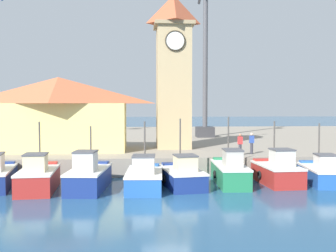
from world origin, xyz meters
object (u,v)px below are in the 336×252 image
object	(u,v)px
fishing_boat_mid_right	(182,175)
port_crane_far	(205,71)
fishing_boat_center	(144,177)
fishing_boat_right_inner	(230,172)
fishing_boat_mid_left	(89,176)
dock_worker_along_quay	(240,144)
warehouse_left	(59,113)
dock_worker_near_tower	(252,143)
clock_tower	(173,68)
fishing_boat_left_inner	(38,177)
fishing_boat_far_right	(321,173)
fishing_boat_right_outer	(277,172)

from	to	relation	value
fishing_boat_mid_right	port_crane_far	world-z (taller)	port_crane_far
fishing_boat_center	fishing_boat_right_inner	size ratio (longest dim) A/B	0.93
fishing_boat_mid_left	dock_worker_along_quay	xyz separation A→B (m)	(10.52, 4.87, 1.35)
fishing_boat_mid_left	fishing_boat_center	size ratio (longest dim) A/B	1.06
fishing_boat_right_inner	port_crane_far	xyz separation A→B (m)	(1.98, 20.89, 8.22)
warehouse_left	dock_worker_near_tower	xyz separation A→B (m)	(15.17, -3.76, -2.25)
clock_tower	warehouse_left	xyz separation A→B (m)	(-9.60, -0.93, -3.88)
fishing_boat_left_inner	clock_tower	world-z (taller)	clock_tower
fishing_boat_mid_right	port_crane_far	xyz separation A→B (m)	(5.10, 21.41, 8.32)
fishing_boat_left_inner	fishing_boat_far_right	distance (m)	17.76
fishing_boat_far_right	fishing_boat_center	bearing A→B (deg)	-175.38
fishing_boat_right_outer	clock_tower	world-z (taller)	clock_tower
fishing_boat_far_right	clock_tower	size ratio (longest dim) A/B	0.32
fishing_boat_right_outer	fishing_boat_left_inner	bearing A→B (deg)	-176.69
fishing_boat_center	fishing_boat_right_outer	distance (m)	8.62
fishing_boat_right_inner	dock_worker_near_tower	distance (m)	5.66
fishing_boat_center	dock_worker_along_quay	size ratio (longest dim) A/B	2.92
fishing_boat_left_inner	fishing_boat_center	size ratio (longest dim) A/B	0.99
fishing_boat_right_outer	dock_worker_near_tower	world-z (taller)	fishing_boat_right_outer
fishing_boat_right_inner	dock_worker_near_tower	xyz separation A→B (m)	(2.80, 4.73, 1.36)
fishing_boat_left_inner	dock_worker_along_quay	xyz separation A→B (m)	(13.45, 4.91, 1.37)
fishing_boat_left_inner	warehouse_left	bearing A→B (deg)	93.69
fishing_boat_far_right	dock_worker_along_quay	xyz separation A→B (m)	(-4.29, 4.11, 1.49)
fishing_boat_left_inner	fishing_boat_center	world-z (taller)	same
dock_worker_near_tower	fishing_boat_left_inner	bearing A→B (deg)	-158.65
clock_tower	warehouse_left	world-z (taller)	clock_tower
port_crane_far	dock_worker_near_tower	bearing A→B (deg)	-87.10
fishing_boat_mid_left	fishing_boat_center	xyz separation A→B (m)	(3.33, -0.17, -0.09)
fishing_boat_center	fishing_boat_mid_right	world-z (taller)	fishing_boat_mid_right
fishing_boat_left_inner	fishing_boat_right_outer	bearing A→B (deg)	3.31
fishing_boat_center	port_crane_far	bearing A→B (deg)	71.22
warehouse_left	fishing_boat_center	bearing A→B (deg)	-54.34
fishing_boat_center	port_crane_far	distance (m)	24.66
clock_tower	dock_worker_near_tower	xyz separation A→B (m)	(5.57, -4.69, -6.13)
port_crane_far	dock_worker_along_quay	size ratio (longest dim) A/B	12.28
fishing_boat_mid_left	fishing_boat_mid_right	size ratio (longest dim) A/B	1.08
fishing_boat_left_inner	clock_tower	bearing A→B (deg)	49.10
clock_tower	fishing_boat_left_inner	bearing A→B (deg)	-130.90
warehouse_left	dock_worker_near_tower	bearing A→B (deg)	-13.92
fishing_boat_center	fishing_boat_right_outer	size ratio (longest dim) A/B	1.09
fishing_boat_mid_right	fishing_boat_far_right	bearing A→B (deg)	2.19
fishing_boat_right_inner	clock_tower	world-z (taller)	clock_tower
fishing_boat_far_right	dock_worker_along_quay	world-z (taller)	fishing_boat_far_right
fishing_boat_far_right	warehouse_left	bearing A→B (deg)	154.75
port_crane_far	clock_tower	bearing A→B (deg)	-112.49
fishing_boat_mid_right	fishing_boat_right_inner	xyz separation A→B (m)	(3.12, 0.52, 0.10)
fishing_boat_right_outer	port_crane_far	distance (m)	22.58
fishing_boat_left_inner	dock_worker_near_tower	distance (m)	15.69
fishing_boat_mid_right	clock_tower	size ratio (longest dim) A/B	0.31
fishing_boat_right_outer	warehouse_left	bearing A→B (deg)	150.90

